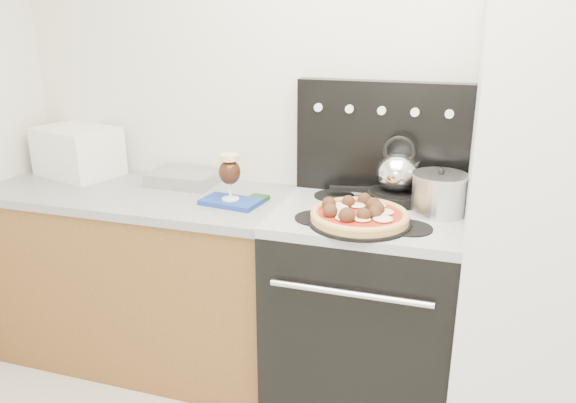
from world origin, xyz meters
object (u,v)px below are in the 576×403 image
at_px(pizza, 360,213).
at_px(stock_pot, 439,195).
at_px(tea_kettle, 398,169).
at_px(fridge, 555,225).
at_px(skillet, 396,196).
at_px(oven_mitt, 231,202).
at_px(toaster_oven, 78,151).
at_px(base_cabinet, 146,279).
at_px(beer_glass, 230,177).
at_px(stove_body, 363,314).
at_px(pizza_pan, 359,222).

height_order(pizza, stock_pot, stock_pot).
bearing_deg(pizza, tea_kettle, 71.92).
relative_size(fridge, stock_pot, 8.81).
distance_m(skillet, tea_kettle, 0.12).
distance_m(oven_mitt, skillet, 0.72).
bearing_deg(skillet, toaster_oven, 179.70).
bearing_deg(base_cabinet, beer_glass, -6.81).
bearing_deg(base_cabinet, pizza, -8.98).
height_order(oven_mitt, beer_glass, beer_glass).
xyz_separation_m(tea_kettle, stock_pot, (0.18, -0.10, -0.07)).
relative_size(base_cabinet, pizza, 3.81).
distance_m(stove_body, skillet, 0.54).
height_order(fridge, tea_kettle, fridge).
height_order(skillet, stock_pot, stock_pot).
bearing_deg(toaster_oven, oven_mitt, 3.93).
height_order(base_cabinet, tea_kettle, tea_kettle).
bearing_deg(base_cabinet, tea_kettle, 6.64).
height_order(stove_body, fridge, fridge).
xyz_separation_m(pizza_pan, pizza, (0.00, 0.00, 0.03)).
bearing_deg(stock_pot, tea_kettle, 150.01).
relative_size(skillet, tea_kettle, 1.22).
bearing_deg(beer_glass, fridge, 0.45).
xyz_separation_m(stove_body, pizza, (-0.01, -0.15, 0.52)).
height_order(stove_body, toaster_oven, toaster_oven).
distance_m(pizza, stock_pot, 0.35).
bearing_deg(stove_body, beer_glass, -176.65).
bearing_deg(pizza_pan, base_cabinet, 171.02).
height_order(pizza, tea_kettle, tea_kettle).
xyz_separation_m(stove_body, toaster_oven, (-1.53, 0.17, 0.58)).
distance_m(toaster_oven, stock_pot, 1.81).
height_order(oven_mitt, tea_kettle, tea_kettle).
relative_size(beer_glass, stock_pot, 0.96).
xyz_separation_m(pizza_pan, tea_kettle, (0.10, 0.31, 0.14)).
bearing_deg(beer_glass, pizza, -10.81).
xyz_separation_m(pizza, stock_pot, (0.28, 0.21, 0.04)).
xyz_separation_m(base_cabinet, stove_body, (1.10, -0.02, 0.01)).
bearing_deg(beer_glass, stove_body, 3.35).
xyz_separation_m(toaster_oven, stock_pot, (1.80, -0.11, -0.02)).
distance_m(stove_body, pizza, 0.54).
relative_size(base_cabinet, beer_glass, 7.00).
distance_m(beer_glass, pizza, 0.60).
distance_m(stove_body, pizza_pan, 0.51).
distance_m(base_cabinet, tea_kettle, 1.36).
relative_size(base_cabinet, skillet, 5.83).
height_order(oven_mitt, pizza_pan, pizza_pan).
bearing_deg(stock_pot, stove_body, -167.62).
bearing_deg(toaster_oven, tea_kettle, 16.22).
bearing_deg(stock_pot, toaster_oven, 176.42).
relative_size(stove_body, toaster_oven, 2.25).
relative_size(fridge, tea_kettle, 9.34).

